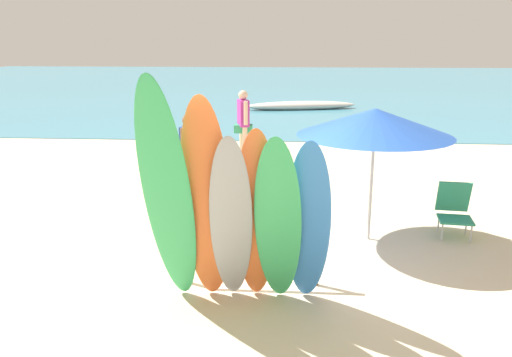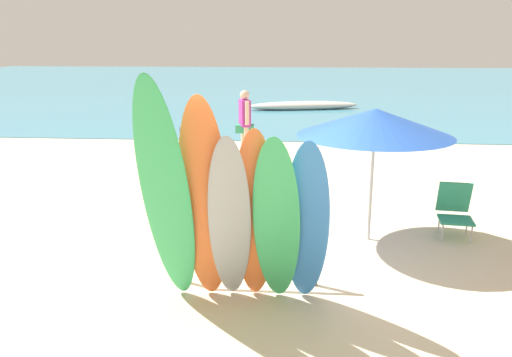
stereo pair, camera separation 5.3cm
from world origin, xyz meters
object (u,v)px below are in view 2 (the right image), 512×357
(surfboard_orange_3, at_px, (255,218))
(beachgoer_strolling, at_px, (245,120))
(beachgoer_midbeach, at_px, (190,150))
(beach_umbrella, at_px, (375,122))
(surfboard_grey_2, at_px, (230,223))
(beach_chair_red, at_px, (455,208))
(surfboard_blue_5, at_px, (307,224))
(surfboard_green_0, at_px, (167,199))
(distant_boat, at_px, (303,106))
(surfboard_green_4, at_px, (276,224))
(surfboard_orange_1, at_px, (205,205))
(surfboard_rack, at_px, (246,244))

(surfboard_orange_3, bearing_deg, beachgoer_strolling, 93.11)
(beachgoer_midbeach, distance_m, beach_umbrella, 3.88)
(surfboard_grey_2, xyz_separation_m, surfboard_orange_3, (0.27, 0.11, 0.02))
(beach_chair_red, bearing_deg, surfboard_blue_5, -126.87)
(surfboard_green_0, bearing_deg, beachgoer_strolling, 91.92)
(surfboard_blue_5, bearing_deg, beachgoer_strolling, 101.81)
(beach_umbrella, distance_m, distant_boat, 15.04)
(surfboard_green_4, distance_m, surfboard_blue_5, 0.34)
(surfboard_orange_3, xyz_separation_m, beach_chair_red, (2.94, 2.50, -0.64))
(beachgoer_strolling, bearing_deg, distant_boat, 152.33)
(surfboard_green_0, height_order, beachgoer_midbeach, surfboard_green_0)
(surfboard_orange_3, bearing_deg, surfboard_orange_1, -169.74)
(surfboard_orange_1, bearing_deg, beach_chair_red, 34.02)
(distant_boat, bearing_deg, beachgoer_strolling, -99.59)
(surfboard_orange_1, xyz_separation_m, beachgoer_midbeach, (-1.05, 4.37, -0.33))
(surfboard_rack, relative_size, beachgoer_midbeach, 1.15)
(surfboard_grey_2, bearing_deg, surfboard_orange_1, 179.61)
(surfboard_rack, height_order, surfboard_grey_2, surfboard_grey_2)
(surfboard_blue_5, relative_size, beach_umbrella, 0.92)
(surfboard_grey_2, xyz_separation_m, beachgoer_strolling, (-0.57, 7.70, -0.05))
(surfboard_green_4, height_order, beach_umbrella, surfboard_green_4)
(surfboard_green_0, bearing_deg, surfboard_green_4, 11.36)
(surfboard_rack, relative_size, surfboard_grey_2, 0.83)
(surfboard_green_4, xyz_separation_m, beachgoer_strolling, (-1.08, 7.67, -0.04))
(surfboard_rack, bearing_deg, surfboard_green_4, -58.70)
(surfboard_green_4, bearing_deg, beach_umbrella, 63.32)
(surfboard_green_0, xyz_separation_m, surfboard_orange_3, (0.92, 0.26, -0.29))
(surfboard_rack, relative_size, beach_umbrella, 0.81)
(beach_umbrella, bearing_deg, beachgoer_midbeach, 147.12)
(surfboard_blue_5, xyz_separation_m, beachgoer_midbeach, (-2.16, 4.23, -0.09))
(beachgoer_midbeach, bearing_deg, beach_umbrella, 69.16)
(surfboard_blue_5, distance_m, beachgoer_strolling, 7.71)
(surfboard_grey_2, height_order, beach_umbrella, surfboard_grey_2)
(surfboard_rack, height_order, surfboard_orange_1, surfboard_orange_1)
(surfboard_orange_3, relative_size, beach_umbrella, 0.97)
(surfboard_orange_1, distance_m, surfboard_orange_3, 0.57)
(surfboard_green_4, bearing_deg, distant_boat, 92.18)
(surfboard_orange_1, distance_m, beach_umbrella, 3.19)
(surfboard_grey_2, bearing_deg, beachgoer_midbeach, 102.71)
(surfboard_grey_2, bearing_deg, distant_boat, 82.46)
(surfboard_orange_1, height_order, beach_chair_red, surfboard_orange_1)
(surfboard_orange_1, distance_m, beachgoer_strolling, 7.73)
(surfboard_orange_3, height_order, surfboard_green_4, surfboard_orange_3)
(beachgoer_strolling, bearing_deg, beach_chair_red, 18.55)
(surfboard_grey_2, relative_size, beachgoer_midbeach, 1.39)
(surfboard_blue_5, bearing_deg, surfboard_green_4, -163.62)
(surfboard_rack, bearing_deg, beach_umbrella, 42.93)
(surfboard_green_4, height_order, beach_chair_red, surfboard_green_4)
(beachgoer_midbeach, relative_size, distant_boat, 0.33)
(beach_chair_red, bearing_deg, beach_umbrella, -160.43)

